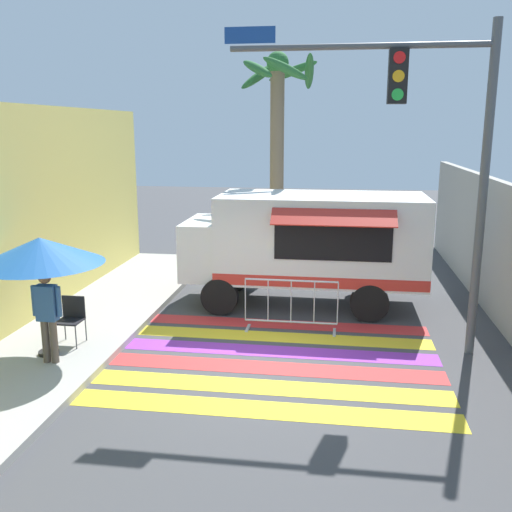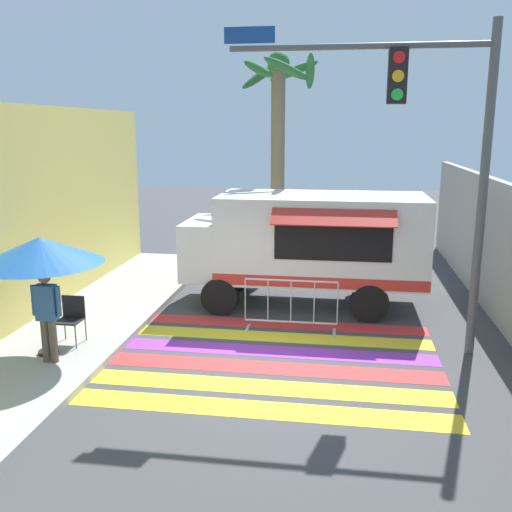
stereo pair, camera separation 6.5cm
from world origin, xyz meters
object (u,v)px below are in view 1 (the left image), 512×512
food_truck (303,240)px  vendor_person (47,311)px  folding_chair (71,315)px  barricade_front (291,306)px  palm_tree (278,129)px  traffic_signal_pole (432,132)px  patio_umbrella (40,251)px

food_truck → vendor_person: size_ratio=3.38×
food_truck → folding_chair: food_truck is taller
food_truck → vendor_person: food_truck is taller
barricade_front → palm_tree: palm_tree is taller
palm_tree → barricade_front: bearing=-80.6°
barricade_front → traffic_signal_pole: bearing=-15.8°
traffic_signal_pole → folding_chair: size_ratio=6.67×
folding_chair → palm_tree: size_ratio=0.14×
traffic_signal_pole → barricade_front: size_ratio=3.07×
traffic_signal_pole → palm_tree: palm_tree is taller
barricade_front → palm_tree: 6.06m
food_truck → folding_chair: 5.40m
vendor_person → palm_tree: size_ratio=0.27×
folding_chair → vendor_person: vendor_person is taller
traffic_signal_pole → patio_umbrella: 7.09m
vendor_person → barricade_front: vendor_person is taller
patio_umbrella → vendor_person: bearing=-55.7°
traffic_signal_pole → barricade_front: 4.33m
folding_chair → barricade_front: barricade_front is taller
folding_chair → barricade_front: bearing=24.1°
food_truck → traffic_signal_pole: 4.25m
folding_chair → palm_tree: (3.20, 6.44, 3.39)m
palm_tree → folding_chair: bearing=-116.4°
vendor_person → food_truck: bearing=55.8°
food_truck → barricade_front: 2.10m
food_truck → traffic_signal_pole: bearing=-47.0°
folding_chair → barricade_front: (4.00, 1.57, -0.13)m
barricade_front → vendor_person: bearing=-147.7°
food_truck → patio_umbrella: bearing=-136.9°
folding_chair → vendor_person: (0.05, -0.94, 0.39)m
patio_umbrella → barricade_front: patio_umbrella is taller
traffic_signal_pole → barricade_front: bearing=164.2°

